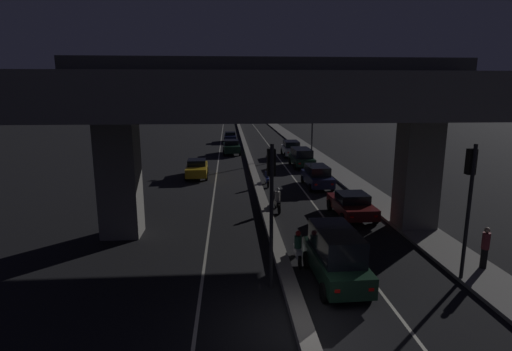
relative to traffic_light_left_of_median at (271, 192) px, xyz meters
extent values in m
plane|color=black|center=(0.69, -3.00, -3.69)|extent=(200.00, 200.00, 0.00)
cube|color=beige|center=(-2.61, 32.00, -3.68)|extent=(0.12, 126.00, 0.00)
cube|color=beige|center=(4.00, 32.00, -3.68)|extent=(0.12, 126.00, 0.00)
cube|color=gray|center=(0.69, 32.00, -3.54)|extent=(0.59, 126.00, 0.28)
cube|color=gray|center=(8.40, 25.00, -3.61)|extent=(2.17, 126.00, 0.15)
cube|color=slate|center=(-6.97, 6.03, -0.64)|extent=(1.90, 1.62, 6.09)
cube|color=slate|center=(8.36, 6.03, -0.64)|extent=(1.90, 1.62, 6.09)
cube|color=slate|center=(0.69, 6.03, 3.34)|extent=(20.30, 11.29, 1.86)
cube|color=#333335|center=(0.69, 6.03, 4.72)|extent=(20.30, 0.40, 0.90)
cylinder|color=black|center=(0.00, -0.10, -0.97)|extent=(0.14, 0.14, 5.42)
cube|color=black|center=(0.00, 0.08, 1.06)|extent=(0.30, 0.28, 0.95)
sphere|color=red|center=(0.00, 0.23, 1.36)|extent=(0.18, 0.18, 0.18)
sphere|color=black|center=(0.00, 0.23, 1.06)|extent=(0.18, 0.18, 0.18)
sphere|color=black|center=(0.00, 0.23, 0.77)|extent=(0.18, 0.18, 0.18)
cylinder|color=black|center=(7.41, -0.10, -1.01)|extent=(0.14, 0.14, 5.36)
cube|color=black|center=(7.41, 0.08, 1.00)|extent=(0.30, 0.28, 0.95)
sphere|color=red|center=(7.41, 0.23, 1.29)|extent=(0.18, 0.18, 0.18)
sphere|color=black|center=(7.41, 0.23, 1.00)|extent=(0.18, 0.18, 0.18)
sphere|color=black|center=(7.41, 0.23, 0.70)|extent=(0.18, 0.18, 0.18)
cylinder|color=#2D2D30|center=(8.10, 31.45, 0.12)|extent=(0.18, 0.18, 7.62)
cylinder|color=#2D2D30|center=(6.88, 31.45, 3.78)|extent=(2.43, 0.10, 0.10)
ellipsoid|color=#F2B759|center=(5.67, 31.45, 3.68)|extent=(0.56, 0.32, 0.24)
cube|color=black|center=(2.53, 0.17, -2.96)|extent=(1.77, 4.26, 0.77)
cube|color=black|center=(2.52, 0.27, -2.08)|extent=(1.54, 3.08, 0.98)
cylinder|color=black|center=(1.68, 1.53, -3.34)|extent=(0.22, 0.69, 0.69)
cylinder|color=black|center=(3.30, 1.58, -3.34)|extent=(0.22, 0.69, 0.69)
cylinder|color=black|center=(1.76, -1.25, -3.34)|extent=(0.22, 0.69, 0.69)
cylinder|color=black|center=(3.37, -1.20, -3.34)|extent=(0.22, 0.69, 0.69)
cube|color=red|center=(2.01, -1.97, -2.92)|extent=(0.18, 0.04, 0.11)
cube|color=red|center=(3.16, -1.94, -2.92)|extent=(0.18, 0.04, 0.11)
cube|color=#591414|center=(5.62, 8.20, -3.04)|extent=(1.94, 4.22, 0.60)
cube|color=black|center=(5.63, 8.09, -2.49)|extent=(1.68, 1.70, 0.50)
cylinder|color=black|center=(4.68, 9.57, -3.34)|extent=(0.21, 0.69, 0.68)
cylinder|color=black|center=(6.52, 9.60, -3.34)|extent=(0.21, 0.69, 0.68)
cylinder|color=black|center=(4.73, 6.80, -3.34)|extent=(0.21, 0.69, 0.68)
cylinder|color=black|center=(6.56, 6.83, -3.34)|extent=(0.21, 0.69, 0.68)
cube|color=red|center=(5.00, 6.08, -3.01)|extent=(0.18, 0.03, 0.11)
cube|color=red|center=(6.31, 6.11, -3.01)|extent=(0.18, 0.03, 0.11)
cube|color=#141938|center=(5.26, 15.76, -3.04)|extent=(1.78, 4.34, 0.70)
cube|color=black|center=(5.26, 15.76, -2.35)|extent=(1.54, 2.62, 0.66)
cylinder|color=black|center=(4.41, 17.17, -3.39)|extent=(0.21, 0.60, 0.59)
cylinder|color=black|center=(6.06, 17.20, -3.39)|extent=(0.21, 0.60, 0.59)
cylinder|color=black|center=(4.46, 14.32, -3.39)|extent=(0.21, 0.60, 0.59)
cylinder|color=black|center=(6.11, 14.36, -3.39)|extent=(0.21, 0.60, 0.59)
cube|color=red|center=(4.71, 13.58, -3.00)|extent=(0.18, 0.03, 0.11)
cube|color=red|center=(5.89, 13.61, -3.00)|extent=(0.18, 0.03, 0.11)
cube|color=black|center=(5.60, 24.15, -3.01)|extent=(1.94, 4.47, 0.66)
cube|color=black|center=(5.59, 24.26, -2.29)|extent=(1.69, 3.23, 0.78)
cylinder|color=black|center=(4.66, 25.60, -3.34)|extent=(0.21, 0.70, 0.69)
cylinder|color=black|center=(6.47, 25.64, -3.34)|extent=(0.21, 0.70, 0.69)
cylinder|color=black|center=(4.72, 22.67, -3.34)|extent=(0.21, 0.70, 0.69)
cylinder|color=black|center=(6.53, 22.71, -3.34)|extent=(0.21, 0.70, 0.69)
cube|color=red|center=(4.99, 21.91, -2.98)|extent=(0.18, 0.03, 0.11)
cube|color=red|center=(6.29, 21.94, -2.98)|extent=(0.18, 0.03, 0.11)
cube|color=silver|center=(5.58, 30.70, -2.98)|extent=(1.86, 4.59, 0.75)
cube|color=black|center=(5.58, 30.70, -2.28)|extent=(1.62, 2.76, 0.65)
cylinder|color=black|center=(4.72, 32.21, -3.35)|extent=(0.21, 0.66, 0.66)
cylinder|color=black|center=(6.48, 32.19, -3.35)|extent=(0.21, 0.66, 0.66)
cylinder|color=black|center=(4.68, 29.20, -3.35)|extent=(0.21, 0.66, 0.66)
cylinder|color=black|center=(6.44, 29.18, -3.35)|extent=(0.21, 0.66, 0.66)
cube|color=red|center=(4.92, 28.41, -2.94)|extent=(0.18, 0.03, 0.11)
cube|color=red|center=(6.18, 28.40, -2.94)|extent=(0.18, 0.03, 0.11)
cube|color=gold|center=(-4.25, 20.04, -3.03)|extent=(1.85, 4.41, 0.73)
cube|color=black|center=(-4.25, 20.15, -2.42)|extent=(1.56, 1.79, 0.48)
cylinder|color=black|center=(-3.37, 18.63, -3.39)|extent=(0.22, 0.60, 0.59)
cylinder|color=black|center=(-5.05, 18.58, -3.39)|extent=(0.22, 0.60, 0.59)
cylinder|color=black|center=(-3.45, 21.51, -3.39)|extent=(0.22, 0.60, 0.59)
cylinder|color=black|center=(-5.13, 21.46, -3.39)|extent=(0.22, 0.60, 0.59)
cube|color=white|center=(-3.71, 22.25, -3.14)|extent=(0.18, 0.04, 0.11)
cube|color=white|center=(-4.92, 22.22, -3.14)|extent=(0.18, 0.04, 0.11)
cube|color=black|center=(-1.16, 32.73, -2.95)|extent=(1.96, 4.30, 0.78)
cube|color=black|center=(-1.17, 32.95, -2.31)|extent=(1.67, 2.09, 0.50)
cylinder|color=black|center=(-0.23, 31.36, -3.34)|extent=(0.22, 0.70, 0.70)
cylinder|color=black|center=(-2.01, 31.30, -3.34)|extent=(0.22, 0.70, 0.70)
cylinder|color=black|center=(-0.32, 34.16, -3.34)|extent=(0.22, 0.70, 0.70)
cylinder|color=black|center=(-2.10, 34.11, -3.34)|extent=(0.22, 0.70, 0.70)
cube|color=white|center=(-0.59, 34.89, -3.06)|extent=(0.18, 0.04, 0.11)
cube|color=white|center=(-1.87, 34.85, -3.06)|extent=(0.18, 0.04, 0.11)
cube|color=#141938|center=(-1.24, 44.20, -3.04)|extent=(1.74, 4.12, 0.70)
cube|color=black|center=(-1.24, 44.30, -2.46)|extent=(1.49, 1.66, 0.45)
cylinder|color=black|center=(-0.41, 42.86, -3.39)|extent=(0.21, 0.59, 0.59)
cylinder|color=black|center=(-2.03, 42.83, -3.39)|extent=(0.21, 0.59, 0.59)
cylinder|color=black|center=(-0.46, 45.56, -3.39)|extent=(0.21, 0.59, 0.59)
cylinder|color=black|center=(-2.08, 45.53, -3.39)|extent=(0.21, 0.59, 0.59)
cube|color=white|center=(-0.70, 46.26, -3.15)|extent=(0.18, 0.03, 0.11)
cube|color=white|center=(-1.86, 46.24, -3.15)|extent=(0.18, 0.03, 0.11)
cylinder|color=black|center=(1.43, 2.78, -3.41)|extent=(0.10, 0.55, 0.55)
cylinder|color=black|center=(1.37, 1.44, -3.41)|extent=(0.12, 0.56, 0.55)
cube|color=silver|center=(1.40, 2.11, -3.19)|extent=(0.28, 1.03, 0.32)
cylinder|color=#26593F|center=(1.40, 2.11, -2.77)|extent=(0.33, 0.33, 0.53)
sphere|color=#B21919|center=(1.40, 2.11, -2.38)|extent=(0.24, 0.24, 0.24)
cube|color=red|center=(1.37, 1.39, -3.19)|extent=(0.08, 0.03, 0.08)
cylinder|color=black|center=(1.40, 10.22, -3.39)|extent=(0.11, 0.59, 0.59)
cylinder|color=black|center=(1.46, 9.02, -3.39)|extent=(0.13, 0.59, 0.59)
cube|color=black|center=(1.43, 9.62, -3.17)|extent=(0.29, 0.92, 0.32)
cylinder|color=beige|center=(1.43, 9.62, -2.73)|extent=(0.34, 0.34, 0.57)
sphere|color=silver|center=(1.43, 9.62, -2.32)|extent=(0.24, 0.24, 0.24)
cube|color=red|center=(1.47, 8.97, -3.17)|extent=(0.08, 0.03, 0.08)
cylinder|color=black|center=(1.41, 17.02, -3.42)|extent=(0.10, 0.54, 0.53)
cylinder|color=black|center=(1.46, 15.68, -3.42)|extent=(0.12, 0.54, 0.53)
cube|color=navy|center=(1.43, 16.35, -3.20)|extent=(0.27, 1.02, 0.32)
cylinder|color=navy|center=(1.43, 16.35, -2.79)|extent=(0.33, 0.33, 0.50)
sphere|color=black|center=(1.43, 16.35, -2.42)|extent=(0.24, 0.24, 0.24)
cube|color=red|center=(1.46, 15.63, -3.20)|extent=(0.08, 0.03, 0.08)
cylinder|color=black|center=(8.80, 0.68, -3.12)|extent=(0.26, 0.26, 0.82)
cylinder|color=maroon|center=(8.80, 0.68, -2.37)|extent=(0.31, 0.31, 0.69)
sphere|color=tan|center=(8.80, 0.68, -1.91)|extent=(0.22, 0.22, 0.22)
camera|label=1|loc=(-1.51, -13.82, 3.54)|focal=28.00mm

